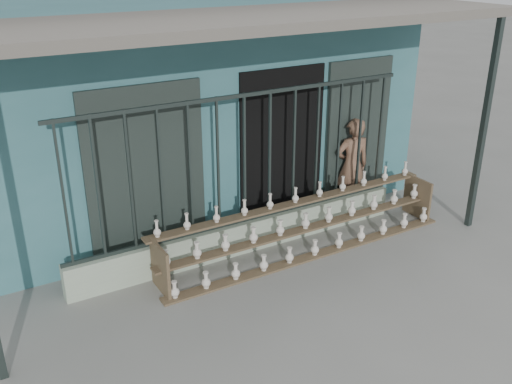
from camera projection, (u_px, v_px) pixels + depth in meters
ground at (297, 294)px, 7.03m from camera, size 60.00×60.00×0.00m
workshop_building at (161, 95)px, 9.75m from camera, size 7.40×6.60×3.21m
parapet_wall at (245, 236)px, 7.97m from camera, size 5.00×0.20×0.45m
security_fence at (245, 160)px, 7.53m from camera, size 5.00×0.04×1.80m
shelf_rack at (306, 227)px, 7.93m from camera, size 4.50×0.68×0.85m
elderly_woman at (352, 166)px, 8.96m from camera, size 0.63×0.48×1.55m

